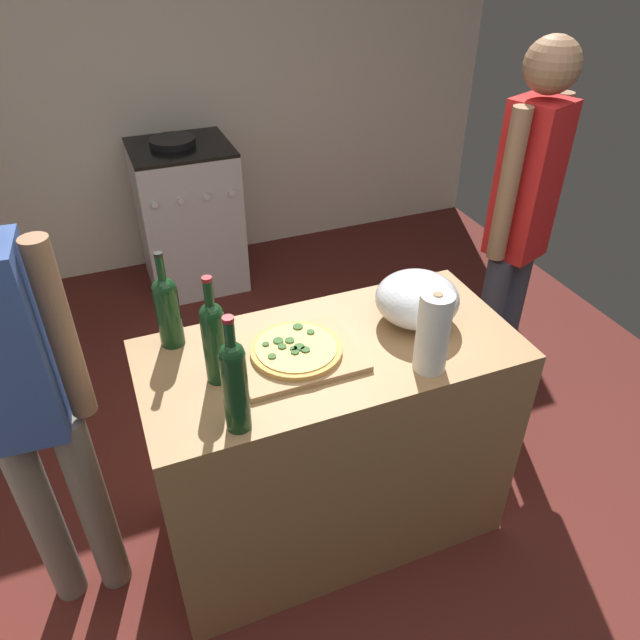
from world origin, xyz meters
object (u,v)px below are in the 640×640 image
object	(u,v)px
mixing_bowl	(417,299)
stove	(189,216)
wine_bottle_green	(214,338)
wine_bottle_dark	(235,382)
wine_bottle_clear	(167,308)
person_in_red	(519,223)
paper_towel_roll	(433,332)
person_in_stripes	(25,397)
pizza	(296,349)

from	to	relation	value
mixing_bowl	stove	distance (m)	2.19
wine_bottle_green	wine_bottle_dark	distance (m)	0.22
wine_bottle_green	wine_bottle_clear	world-z (taller)	wine_bottle_green
person_in_red	paper_towel_roll	bearing A→B (deg)	-142.73
mixing_bowl	paper_towel_roll	xyz separation A→B (m)	(-0.09, -0.25, 0.05)
wine_bottle_clear	person_in_stripes	world-z (taller)	person_in_stripes
stove	paper_towel_roll	bearing A→B (deg)	-81.68
person_in_stripes	paper_towel_roll	bearing A→B (deg)	-13.22
wine_bottle_green	stove	world-z (taller)	wine_bottle_green
wine_bottle_clear	mixing_bowl	bearing A→B (deg)	-12.87
wine_bottle_clear	paper_towel_roll	bearing A→B (deg)	-30.64
mixing_bowl	stove	world-z (taller)	mixing_bowl
wine_bottle_green	person_in_red	world-z (taller)	person_in_red
mixing_bowl	wine_bottle_clear	xyz separation A→B (m)	(-0.82, 0.19, 0.05)
pizza	wine_bottle_clear	size ratio (longest dim) A/B	0.87
wine_bottle_dark	stove	distance (m)	2.45
paper_towel_roll	person_in_stripes	size ratio (longest dim) A/B	0.17
wine_bottle_clear	stove	size ratio (longest dim) A/B	0.35
mixing_bowl	wine_bottle_dark	xyz separation A→B (m)	(-0.72, -0.27, 0.08)
mixing_bowl	stove	size ratio (longest dim) A/B	0.30
paper_towel_roll	wine_bottle_clear	distance (m)	0.85
wine_bottle_dark	wine_bottle_clear	bearing A→B (deg)	102.23
person_in_stripes	person_in_red	world-z (taller)	person_in_red
wine_bottle_green	wine_bottle_dark	world-z (taller)	wine_bottle_dark
mixing_bowl	person_in_red	distance (m)	0.76
wine_bottle_clear	person_in_stripes	size ratio (longest dim) A/B	0.21
pizza	person_in_stripes	xyz separation A→B (m)	(-0.81, 0.07, 0.01)
pizza	wine_bottle_dark	world-z (taller)	wine_bottle_dark
mixing_bowl	person_in_stripes	distance (m)	1.27
wine_bottle_clear	person_in_red	xyz separation A→B (m)	(1.50, 0.16, -0.04)
stove	wine_bottle_dark	bearing A→B (deg)	-96.99
pizza	wine_bottle_dark	xyz separation A→B (m)	(-0.26, -0.24, 0.13)
mixing_bowl	paper_towel_roll	world-z (taller)	paper_towel_roll
stove	pizza	bearing A→B (deg)	-90.86
pizza	person_in_red	world-z (taller)	person_in_red
wine_bottle_green	person_in_red	distance (m)	1.46
mixing_bowl	wine_bottle_dark	size ratio (longest dim) A/B	0.78
wine_bottle_dark	pizza	bearing A→B (deg)	42.46
mixing_bowl	person_in_red	size ratio (longest dim) A/B	0.17
person_in_stripes	pizza	bearing A→B (deg)	-5.01
pizza	person_in_red	bearing A→B (deg)	18.41
mixing_bowl	wine_bottle_dark	bearing A→B (deg)	-159.10
stove	person_in_stripes	bearing A→B (deg)	-112.29
pizza	wine_bottle_clear	bearing A→B (deg)	147.73
wine_bottle_green	mixing_bowl	bearing A→B (deg)	4.06
mixing_bowl	person_in_stripes	bearing A→B (deg)	178.55
stove	person_in_stripes	distance (m)	2.27
stove	person_in_red	xyz separation A→B (m)	(1.11, -1.74, 0.54)
paper_towel_roll	wine_bottle_dark	distance (m)	0.63
pizza	person_in_stripes	world-z (taller)	person_in_stripes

